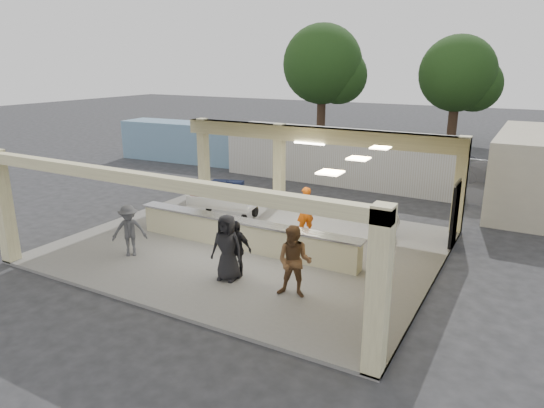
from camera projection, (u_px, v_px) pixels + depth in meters
The scene contains 15 objects.
ground at pixel (251, 246), 16.43m from camera, with size 120.00×120.00×0.00m, color #242426.
pavilion at pixel (266, 204), 16.50m from camera, with size 12.01×10.00×3.55m.
baggage_counter at pixel (243, 234), 15.84m from camera, with size 8.20×0.58×0.98m.
luggage_cart at pixel (225, 198), 18.91m from camera, with size 2.77×1.95×1.50m.
drum_fan at pixel (386, 222), 16.90m from camera, with size 0.91×0.50×0.99m.
baggage_handler at pixel (305, 211), 16.96m from camera, with size 0.64×0.35×1.76m, color #E6590C.
passenger_a at pixel (294, 262), 12.47m from camera, with size 0.94×0.41×1.93m, color brown.
passenger_b at pixel (236, 249), 13.71m from camera, with size 0.98×0.36×1.67m, color black.
passenger_c at pixel (129, 230), 15.19m from camera, with size 1.07×0.38×1.66m, color #45464A.
passenger_d at pixel (227, 247), 13.46m from camera, with size 0.93×0.38×1.90m, color black.
car_dark at pixel (456, 165), 26.04m from camera, with size 1.47×4.18×1.39m, color black.
container_white at pixel (339, 156), 25.05m from camera, with size 12.25×2.45×2.65m, color beige.
container_blue at pixel (191, 142), 30.32m from camera, with size 9.21×2.21×2.39m, color #6E91B0.
tree_left at pixel (327, 67), 38.68m from camera, with size 6.60×6.30×9.00m.
tree_mid at pixel (462, 77), 35.84m from camera, with size 6.00×5.60×8.00m.
Camera 1 is at (8.11, -13.06, 6.01)m, focal length 32.00 mm.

